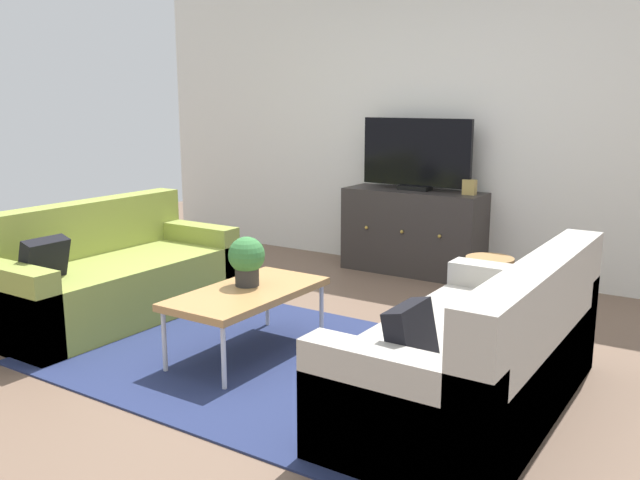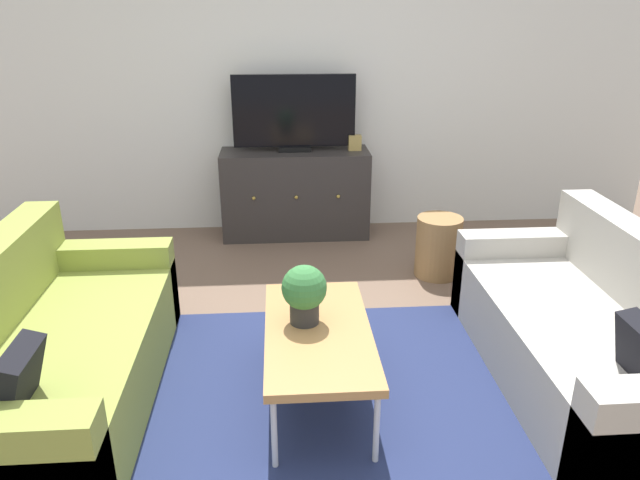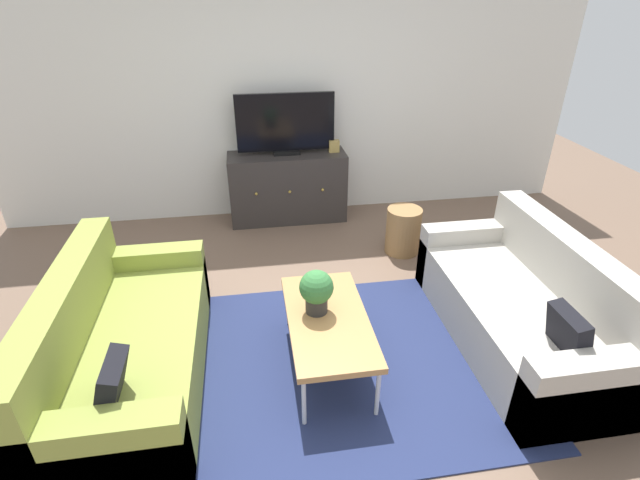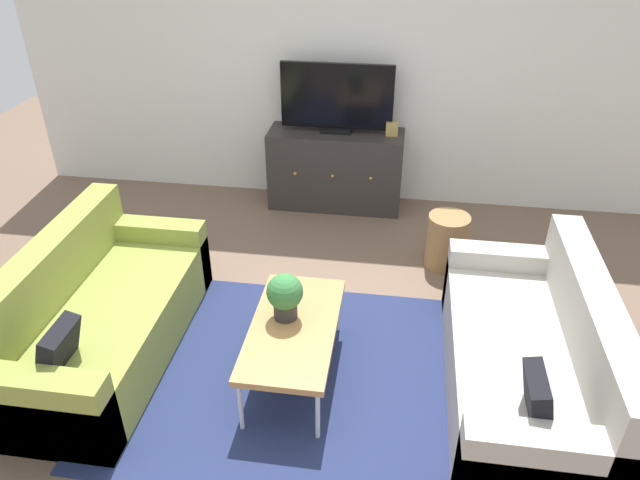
# 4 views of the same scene
# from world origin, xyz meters

# --- Properties ---
(ground_plane) EXTENTS (10.00, 10.00, 0.00)m
(ground_plane) POSITION_xyz_m (0.00, 0.00, 0.00)
(ground_plane) COLOR brown
(wall_back) EXTENTS (6.40, 0.12, 2.70)m
(wall_back) POSITION_xyz_m (0.00, 2.55, 1.35)
(wall_back) COLOR silver
(wall_back) RESTS_ON ground_plane
(area_rug) EXTENTS (2.50, 1.90, 0.01)m
(area_rug) POSITION_xyz_m (0.00, -0.15, 0.01)
(area_rug) COLOR navy
(area_rug) RESTS_ON ground_plane
(couch_left_side) EXTENTS (0.86, 1.82, 0.82)m
(couch_left_side) POSITION_xyz_m (-1.44, -0.10, 0.28)
(couch_left_side) COLOR olive
(couch_left_side) RESTS_ON ground_plane
(couch_right_side) EXTENTS (0.86, 1.82, 0.82)m
(couch_right_side) POSITION_xyz_m (1.44, -0.10, 0.28)
(couch_right_side) COLOR #B2ADA3
(couch_right_side) RESTS_ON ground_plane
(coffee_table) EXTENTS (0.53, 1.05, 0.42)m
(coffee_table) POSITION_xyz_m (-0.06, -0.14, 0.39)
(coffee_table) COLOR #B7844C
(coffee_table) RESTS_ON ground_plane
(potted_plant) EXTENTS (0.23, 0.23, 0.31)m
(potted_plant) POSITION_xyz_m (-0.13, -0.07, 0.59)
(potted_plant) COLOR #2D2D2D
(potted_plant) RESTS_ON coffee_table
(tv_console) EXTENTS (1.27, 0.47, 0.76)m
(tv_console) POSITION_xyz_m (-0.10, 2.27, 0.38)
(tv_console) COLOR #332D2B
(tv_console) RESTS_ON ground_plane
(flat_screen_tv) EXTENTS (1.03, 0.16, 0.64)m
(flat_screen_tv) POSITION_xyz_m (-0.10, 2.29, 1.08)
(flat_screen_tv) COLOR black
(flat_screen_tv) RESTS_ON tv_console
(mantel_clock) EXTENTS (0.11, 0.07, 0.13)m
(mantel_clock) POSITION_xyz_m (0.42, 2.27, 0.82)
(mantel_clock) COLOR tan
(mantel_clock) RESTS_ON tv_console
(wicker_basket) EXTENTS (0.34, 0.34, 0.46)m
(wicker_basket) POSITION_xyz_m (0.95, 1.33, 0.23)
(wicker_basket) COLOR #9E7547
(wicker_basket) RESTS_ON ground_plane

